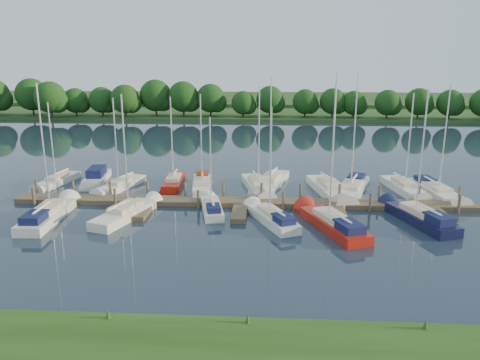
# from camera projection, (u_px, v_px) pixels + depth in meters

# --- Properties ---
(ground) EXTENTS (260.00, 260.00, 0.00)m
(ground) POSITION_uv_depth(u_px,v_px,m) (235.00, 239.00, 33.17)
(ground) COLOR #1B2937
(ground) RESTS_ON ground
(dock) EXTENTS (40.00, 6.00, 0.40)m
(dock) POSITION_uv_depth(u_px,v_px,m) (241.00, 205.00, 40.17)
(dock) COLOR #4D3E2B
(dock) RESTS_ON ground
(mooring_pilings) EXTENTS (38.24, 2.84, 2.00)m
(mooring_pilings) POSITION_uv_depth(u_px,v_px,m) (242.00, 196.00, 41.15)
(mooring_pilings) COLOR #473D33
(mooring_pilings) RESTS_ON ground
(far_shore) EXTENTS (180.00, 30.00, 0.60)m
(far_shore) POSITION_uv_depth(u_px,v_px,m) (259.00, 112.00, 105.42)
(far_shore) COLOR #224119
(far_shore) RESTS_ON ground
(distant_hill) EXTENTS (220.00, 40.00, 1.40)m
(distant_hill) POSITION_uv_depth(u_px,v_px,m) (261.00, 100.00, 129.43)
(distant_hill) COLOR #375927
(distant_hill) RESTS_ON ground
(treeline) EXTENTS (144.70, 9.61, 8.23)m
(treeline) POSITION_uv_depth(u_px,v_px,m) (270.00, 100.00, 91.54)
(treeline) COLOR #38281C
(treeline) RESTS_ON ground
(sailboat_n_0) EXTENTS (2.45, 6.74, 8.58)m
(sailboat_n_0) POSITION_uv_depth(u_px,v_px,m) (57.00, 182.00, 47.18)
(sailboat_n_0) COLOR silver
(sailboat_n_0) RESTS_ON ground
(motorboat) EXTENTS (2.55, 6.54, 1.85)m
(motorboat) POSITION_uv_depth(u_px,v_px,m) (96.00, 179.00, 47.92)
(motorboat) COLOR silver
(motorboat) RESTS_ON ground
(sailboat_n_2) EXTENTS (3.41, 7.18, 9.13)m
(sailboat_n_2) POSITION_uv_depth(u_px,v_px,m) (120.00, 186.00, 45.65)
(sailboat_n_2) COLOR silver
(sailboat_n_2) RESTS_ON ground
(sailboat_n_3) EXTENTS (1.99, 7.17, 9.17)m
(sailboat_n_3) POSITION_uv_depth(u_px,v_px,m) (174.00, 183.00, 46.61)
(sailboat_n_3) COLOR #A71A0F
(sailboat_n_3) RESTS_ON ground
(sailboat_n_4) EXTENTS (2.58, 7.53, 9.57)m
(sailboat_n_4) POSITION_uv_depth(u_px,v_px,m) (202.00, 186.00, 45.39)
(sailboat_n_4) COLOR silver
(sailboat_n_4) RESTS_ON ground
(sailboat_n_5) EXTENTS (3.39, 8.16, 10.33)m
(sailboat_n_5) POSITION_uv_depth(u_px,v_px,m) (258.00, 187.00, 45.15)
(sailboat_n_5) COLOR silver
(sailboat_n_5) RESTS_ON ground
(sailboat_n_6) EXTENTS (3.82, 8.76, 11.03)m
(sailboat_n_6) POSITION_uv_depth(u_px,v_px,m) (270.00, 183.00, 46.53)
(sailboat_n_6) COLOR silver
(sailboat_n_6) RESTS_ON ground
(sailboat_n_7) EXTENTS (3.67, 9.26, 11.69)m
(sailboat_n_7) POSITION_uv_depth(u_px,v_px,m) (330.00, 191.00, 43.89)
(sailboat_n_7) COLOR silver
(sailboat_n_7) RESTS_ON ground
(sailboat_n_8) EXTENTS (4.57, 9.11, 11.46)m
(sailboat_n_8) POSITION_uv_depth(u_px,v_px,m) (351.00, 189.00, 44.33)
(sailboat_n_8) COLOR silver
(sailboat_n_8) RESTS_ON ground
(sailboat_n_9) EXTENTS (2.89, 7.59, 9.69)m
(sailboat_n_9) POSITION_uv_depth(u_px,v_px,m) (404.00, 189.00, 44.67)
(sailboat_n_9) COLOR silver
(sailboat_n_9) RESTS_ON ground
(sailboat_n_10) EXTENTS (3.05, 8.51, 10.60)m
(sailboat_n_10) POSITION_uv_depth(u_px,v_px,m) (436.00, 192.00, 43.59)
(sailboat_n_10) COLOR silver
(sailboat_n_10) RESTS_ON ground
(sailboat_s_0) EXTENTS (2.38, 8.66, 11.07)m
(sailboat_s_0) POSITION_uv_depth(u_px,v_px,m) (48.00, 216.00, 36.99)
(sailboat_s_0) COLOR silver
(sailboat_s_0) RESTS_ON ground
(sailboat_s_1) EXTENTS (3.88, 7.90, 10.22)m
(sailboat_s_1) POSITION_uv_depth(u_px,v_px,m) (127.00, 214.00, 37.50)
(sailboat_s_1) COLOR silver
(sailboat_s_1) RESTS_ON ground
(sailboat_s_2) EXTENTS (2.58, 6.37, 8.18)m
(sailboat_s_2) POSITION_uv_depth(u_px,v_px,m) (212.00, 208.00, 38.85)
(sailboat_s_2) COLOR silver
(sailboat_s_2) RESTS_ON ground
(sailboat_s_3) EXTENTS (4.25, 7.03, 9.31)m
(sailboat_s_3) POSITION_uv_depth(u_px,v_px,m) (272.00, 218.00, 36.38)
(sailboat_s_3) COLOR silver
(sailboat_s_3) RESTS_ON ground
(sailboat_s_4) EXTENTS (4.68, 8.67, 11.18)m
(sailboat_s_4) POSITION_uv_depth(u_px,v_px,m) (332.00, 224.00, 35.13)
(sailboat_s_4) COLOR #A71A0F
(sailboat_s_4) RESTS_ON ground
(sailboat_s_5) EXTENTS (4.12, 8.27, 10.72)m
(sailboat_s_5) POSITION_uv_depth(u_px,v_px,m) (419.00, 218.00, 36.34)
(sailboat_s_5) COLOR #0F1234
(sailboat_s_5) RESTS_ON ground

